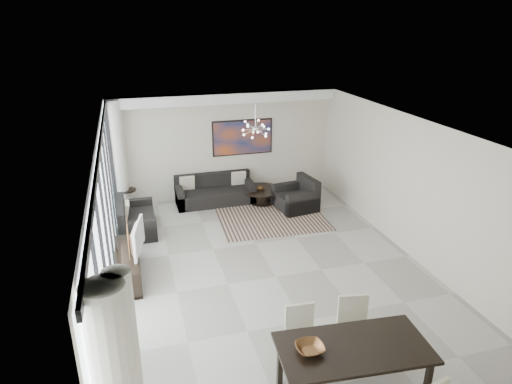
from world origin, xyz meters
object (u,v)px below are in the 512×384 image
object	(u,v)px
television	(133,238)
coffee_table	(262,195)
dining_table	(353,352)
sofa_main	(215,194)
tv_console	(127,265)

from	to	relation	value
television	coffee_table	bearing A→B (deg)	-38.62
dining_table	television	bearing A→B (deg)	123.64
sofa_main	television	distance (m)	3.96
coffee_table	sofa_main	size ratio (longest dim) A/B	0.52
coffee_table	dining_table	bearing A→B (deg)	-96.95
dining_table	coffee_table	bearing A→B (deg)	83.05
television	dining_table	xyz separation A→B (m)	(2.61, -3.92, -0.08)
coffee_table	dining_table	xyz separation A→B (m)	(-0.83, -6.83, 0.52)
sofa_main	dining_table	size ratio (longest dim) A/B	1.03
television	sofa_main	bearing A→B (deg)	-22.96
coffee_table	sofa_main	distance (m)	1.28
sofa_main	tv_console	size ratio (longest dim) A/B	1.24
sofa_main	dining_table	distance (m)	7.19
coffee_table	television	xyz separation A→B (m)	(-3.44, -2.91, 0.59)
sofa_main	television	bearing A→B (deg)	-124.15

